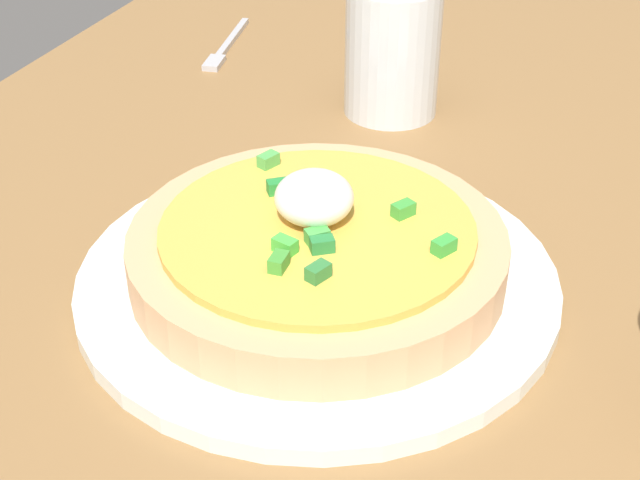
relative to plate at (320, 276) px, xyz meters
The scene contains 5 objects.
dining_table 8.61cm from the plate, 87.20° to the left, with size 126.29×88.06×3.44cm, color olive.
plate is the anchor object (origin of this frame).
pizza 2.22cm from the plate, 89.06° to the right, with size 21.54×21.54×6.13cm.
cup_far 24.25cm from the plate, behind, with size 7.33×7.33×10.07cm.
fork 36.77cm from the plate, 145.29° to the right, with size 12.02×3.05×0.50cm.
Camera 1 is at (40.42, 7.49, 35.74)cm, focal length 51.89 mm.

